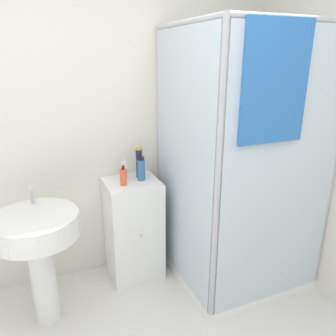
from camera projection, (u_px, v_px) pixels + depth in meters
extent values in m
cube|color=silver|center=(71.00, 130.00, 2.50)|extent=(6.40, 0.06, 2.50)
cube|color=white|center=(230.00, 265.00, 2.87)|extent=(0.98, 0.98, 0.09)
cylinder|color=#B2B2B7|center=(251.00, 142.00, 3.14)|extent=(0.04, 0.04, 2.00)
cylinder|color=#B2B2B7|center=(160.00, 152.00, 2.80)|extent=(0.04, 0.04, 2.00)
cylinder|color=#B2B2B7|center=(333.00, 172.00, 2.32)|extent=(0.04, 0.04, 2.00)
cylinder|color=#B2B2B7|center=(217.00, 193.00, 1.97)|extent=(0.04, 0.04, 2.00)
cylinder|color=#B2B2B7|center=(299.00, 18.00, 1.83)|extent=(0.95, 0.04, 0.04)
cylinder|color=#B2B2B7|center=(213.00, 30.00, 2.65)|extent=(0.95, 0.04, 0.04)
cylinder|color=#B2B2B7|center=(186.00, 22.00, 2.06)|extent=(0.04, 0.95, 0.04)
cylinder|color=#B2B2B7|center=(301.00, 27.00, 2.41)|extent=(0.04, 0.95, 0.04)
cube|color=silver|center=(281.00, 179.00, 2.13)|extent=(0.91, 0.01, 1.88)
cube|color=silver|center=(182.00, 166.00, 2.37)|extent=(0.01, 0.91, 1.88)
cylinder|color=#B7BABF|center=(234.00, 162.00, 3.06)|extent=(0.02, 0.02, 1.50)
cylinder|color=#B7BABF|center=(243.00, 77.00, 2.76)|extent=(0.07, 0.07, 0.04)
cube|color=#2D6BB7|center=(276.00, 83.00, 1.86)|extent=(0.45, 0.03, 0.69)
cube|color=white|center=(133.00, 229.00, 2.72)|extent=(0.42, 0.38, 0.85)
sphere|color=gold|center=(141.00, 236.00, 2.53)|extent=(0.02, 0.02, 0.02)
cylinder|color=white|center=(44.00, 280.00, 2.23)|extent=(0.17, 0.17, 0.68)
cylinder|color=white|center=(36.00, 226.00, 2.10)|extent=(0.54, 0.54, 0.15)
cylinder|color=#B7BABF|center=(32.00, 195.00, 2.22)|extent=(0.02, 0.02, 0.13)
cube|color=#B7BABF|center=(31.00, 189.00, 2.17)|extent=(0.02, 0.07, 0.02)
cylinder|color=#E5562D|center=(123.00, 177.00, 2.48)|extent=(0.05, 0.05, 0.13)
cylinder|color=black|center=(123.00, 168.00, 2.46)|extent=(0.02, 0.02, 0.02)
cube|color=black|center=(123.00, 166.00, 2.44)|extent=(0.01, 0.03, 0.01)
cylinder|color=#281E33|center=(139.00, 164.00, 2.63)|extent=(0.05, 0.05, 0.23)
cylinder|color=gold|center=(139.00, 148.00, 2.59)|extent=(0.04, 0.04, 0.02)
cylinder|color=#2D66A3|center=(141.00, 170.00, 2.57)|extent=(0.06, 0.06, 0.17)
cylinder|color=black|center=(141.00, 158.00, 2.54)|extent=(0.05, 0.05, 0.02)
cylinder|color=white|center=(125.00, 171.00, 2.60)|extent=(0.05, 0.05, 0.14)
cylinder|color=silver|center=(124.00, 161.00, 2.57)|extent=(0.02, 0.02, 0.02)
cube|color=silver|center=(125.00, 159.00, 2.56)|extent=(0.01, 0.02, 0.01)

